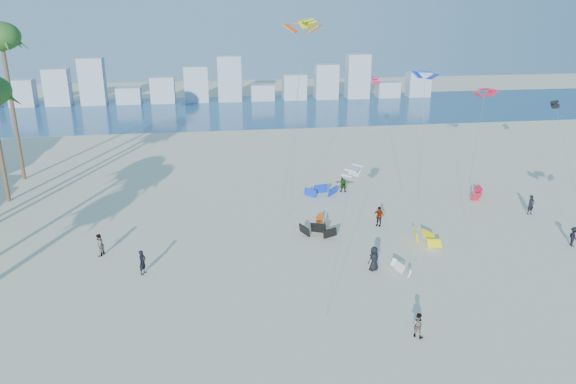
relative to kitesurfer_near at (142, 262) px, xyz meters
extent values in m
plane|color=beige|center=(7.85, -12.78, -0.91)|extent=(220.00, 220.00, 0.00)
plane|color=navy|center=(7.85, 59.22, -0.90)|extent=(220.00, 220.00, 0.00)
imported|color=black|center=(0.00, 0.00, 0.00)|extent=(0.69, 0.79, 1.81)
imported|color=gray|center=(16.47, -10.17, -0.14)|extent=(0.94, 0.92, 1.53)
imported|color=black|center=(16.34, -1.81, 0.01)|extent=(1.06, 0.91, 1.83)
imported|color=gray|center=(19.13, 6.12, -0.03)|extent=(1.06, 0.98, 1.75)
imported|color=black|center=(33.09, -0.06, -0.11)|extent=(0.68, 1.08, 1.59)
imported|color=gray|center=(18.21, 15.17, -0.03)|extent=(1.70, 0.95, 1.75)
imported|color=black|center=(33.51, 6.73, 0.00)|extent=(0.74, 0.56, 1.82)
imported|color=gray|center=(-3.55, 3.50, -0.03)|extent=(0.94, 1.04, 1.75)
cylinder|color=#595959|center=(13.04, -4.83, 3.04)|extent=(2.65, 4.93, 7.91)
cylinder|color=#595959|center=(25.09, 12.58, 5.09)|extent=(0.71, 2.72, 12.01)
cylinder|color=#595959|center=(28.58, 8.76, 4.46)|extent=(2.62, 3.71, 10.75)
cylinder|color=#595959|center=(12.69, 12.14, 7.44)|extent=(2.66, 2.77, 16.70)
cylinder|color=#595959|center=(23.13, 16.35, 4.56)|extent=(2.32, 3.71, 10.95)
cylinder|color=#595959|center=(12.91, 12.38, 7.29)|extent=(2.07, 5.84, 16.40)
cylinder|color=#595959|center=(41.12, 14.09, 3.32)|extent=(1.62, 3.43, 8.46)
cylinder|color=brown|center=(-14.40, 17.22, 4.39)|extent=(0.40, 0.40, 10.59)
cylinder|color=brown|center=(-14.99, 24.22, 6.56)|extent=(0.40, 0.40, 14.94)
ellipsoid|color=#2D5A1F|center=(-14.99, 24.22, 14.03)|extent=(3.80, 3.80, 2.85)
cube|color=#9EADBF|center=(-27.95, 69.22, 1.49)|extent=(4.40, 3.00, 4.80)
cube|color=#9EADBF|center=(-21.75, 69.22, 2.39)|extent=(4.40, 3.00, 6.60)
cube|color=#9EADBF|center=(-15.55, 69.22, 3.29)|extent=(4.40, 3.00, 8.40)
cube|color=#9EADBF|center=(-9.35, 69.22, 0.59)|extent=(4.40, 3.00, 3.00)
cube|color=#9EADBF|center=(-3.15, 69.22, 1.49)|extent=(4.40, 3.00, 4.80)
cube|color=#9EADBF|center=(3.05, 69.22, 2.39)|extent=(4.40, 3.00, 6.60)
cube|color=#9EADBF|center=(9.25, 69.22, 3.29)|extent=(4.40, 3.00, 8.40)
cube|color=#9EADBF|center=(15.45, 69.22, 0.59)|extent=(4.40, 3.00, 3.00)
cube|color=#9EADBF|center=(21.65, 69.22, 1.49)|extent=(4.40, 3.00, 4.80)
cube|color=#9EADBF|center=(27.85, 69.22, 2.39)|extent=(4.40, 3.00, 6.60)
cube|color=#9EADBF|center=(34.05, 69.22, 3.29)|extent=(4.40, 3.00, 8.40)
cube|color=#9EADBF|center=(40.25, 69.22, 0.59)|extent=(4.40, 3.00, 3.00)
cube|color=#9EADBF|center=(46.45, 69.22, 1.49)|extent=(4.40, 3.00, 4.80)
camera|label=1|loc=(5.14, -36.26, 17.61)|focal=34.50mm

